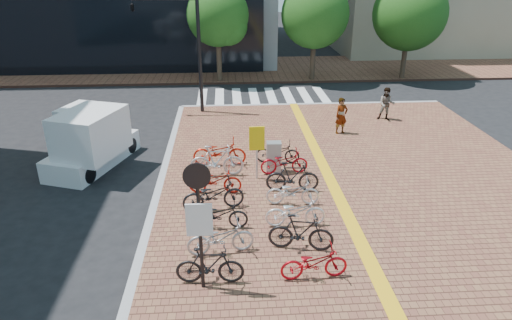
{
  "coord_description": "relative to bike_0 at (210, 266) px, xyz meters",
  "views": [
    {
      "loc": [
        -1.6,
        -11.56,
        7.33
      ],
      "look_at": [
        -0.69,
        2.05,
        1.3
      ],
      "focal_mm": 32.0,
      "sensor_mm": 36.0,
      "label": 1
    }
  ],
  "objects": [
    {
      "name": "box_truck",
      "position": [
        -4.72,
        7.53,
        0.46
      ],
      "size": [
        3.01,
        4.4,
        2.35
      ],
      "color": "white",
      "rests_on": "ground"
    },
    {
      "name": "bike_13",
      "position": [
        2.4,
        6.97,
        -0.06
      ],
      "size": [
        1.74,
        0.85,
        0.88
      ],
      "primitive_type": "imported",
      "rotation": [
        0.0,
        0.0,
        1.41
      ],
      "color": "black",
      "rests_on": "sidewalk"
    },
    {
      "name": "bike_7",
      "position": [
        2.52,
        0.02,
        -0.06
      ],
      "size": [
        1.7,
        0.69,
        0.87
      ],
      "primitive_type": "imported",
      "rotation": [
        0.0,
        0.0,
        1.64
      ],
      "color": "#AD0C16",
      "rests_on": "sidewalk"
    },
    {
      "name": "street_trees",
      "position": [
        7.14,
        20.06,
        3.45
      ],
      "size": [
        16.2,
        4.6,
        6.35
      ],
      "color": "#38281E",
      "rests_on": "far_sidewalk"
    },
    {
      "name": "crosswalk",
      "position": [
        2.6,
        16.61,
        -0.64
      ],
      "size": [
        7.5,
        4.0,
        0.01
      ],
      "color": "silver",
      "rests_on": "ground"
    },
    {
      "name": "pedestrian_b",
      "position": [
        8.18,
        11.7,
        0.3
      ],
      "size": [
        0.94,
        0.84,
        1.59
      ],
      "primitive_type": "imported",
      "rotation": [
        0.0,
        0.0,
        -0.36
      ],
      "color": "#484A5B",
      "rests_on": "sidewalk"
    },
    {
      "name": "bike_4",
      "position": [
        0.05,
        4.64,
        -0.03
      ],
      "size": [
        1.8,
        0.74,
        0.92
      ],
      "primitive_type": "imported",
      "rotation": [
        0.0,
        0.0,
        1.5
      ],
      "color": "#A7150B",
      "rests_on": "sidewalk"
    },
    {
      "name": "bike_3",
      "position": [
        0.02,
        3.55,
        0.01
      ],
      "size": [
        2.02,
        1.03,
        1.01
      ],
      "primitive_type": "imported",
      "rotation": [
        0.0,
        0.0,
        1.76
      ],
      "color": "black",
      "rests_on": "sidewalk"
    },
    {
      "name": "far_sidewalk",
      "position": [
        2.1,
        23.61,
        -0.57
      ],
      "size": [
        70.0,
        8.0,
        0.15
      ],
      "primitive_type": "cube",
      "color": "brown",
      "rests_on": "ground"
    },
    {
      "name": "notice_sign",
      "position": [
        -0.17,
        -0.18,
        1.57
      ],
      "size": [
        0.6,
        0.14,
        3.27
      ],
      "color": "black",
      "rests_on": "sidewalk"
    },
    {
      "name": "pedestrian_a",
      "position": [
        5.57,
        10.0,
        0.32
      ],
      "size": [
        0.68,
        0.55,
        1.63
      ],
      "primitive_type": "imported",
      "rotation": [
        0.0,
        0.0,
        0.3
      ],
      "color": "gray",
      "rests_on": "sidewalk"
    },
    {
      "name": "bike_11",
      "position": [
        2.63,
        4.59,
        0.04
      ],
      "size": [
        1.8,
        0.62,
        1.07
      ],
      "primitive_type": "imported",
      "rotation": [
        0.0,
        0.0,
        1.5
      ],
      "color": "black",
      "rests_on": "sidewalk"
    },
    {
      "name": "bike_1",
      "position": [
        0.25,
        1.21,
        -0.03
      ],
      "size": [
        1.85,
        0.88,
        0.94
      ],
      "primitive_type": "imported",
      "rotation": [
        0.0,
        0.0,
        1.72
      ],
      "color": "#A4A4A8",
      "rests_on": "sidewalk"
    },
    {
      "name": "bike_6",
      "position": [
        0.19,
        6.91,
        0.03
      ],
      "size": [
        2.01,
        0.76,
        1.05
      ],
      "primitive_type": "imported",
      "rotation": [
        0.0,
        0.0,
        1.54
      ],
      "color": "red",
      "rests_on": "sidewalk"
    },
    {
      "name": "bike_0",
      "position": [
        0.0,
        0.0,
        0.0
      ],
      "size": [
        1.67,
        0.56,
        0.99
      ],
      "primitive_type": "imported",
      "rotation": [
        0.0,
        0.0,
        1.51
      ],
      "color": "black",
      "rests_on": "sidewalk"
    },
    {
      "name": "bike_5",
      "position": [
        0.1,
        5.98,
        0.08
      ],
      "size": [
        1.93,
        0.58,
        1.15
      ],
      "primitive_type": "imported",
      "rotation": [
        0.0,
        0.0,
        1.55
      ],
      "color": "silver",
      "rests_on": "sidewalk"
    },
    {
      "name": "bike_10",
      "position": [
        2.51,
        3.7,
        -0.05
      ],
      "size": [
        1.71,
        0.69,
        0.88
      ],
      "primitive_type": "imported",
      "rotation": [
        0.0,
        0.0,
        1.51
      ],
      "color": "silver",
      "rests_on": "sidewalk"
    },
    {
      "name": "traffic_light_pole",
      "position": [
        -2.14,
        13.64,
        3.66
      ],
      "size": [
        3.23,
        1.25,
        6.02
      ],
      "color": "black",
      "rests_on": "sidewalk"
    },
    {
      "name": "bike_9",
      "position": [
        2.41,
        2.42,
        -0.03
      ],
      "size": [
        1.76,
        0.62,
        0.92
      ],
      "primitive_type": "imported",
      "rotation": [
        0.0,
        0.0,
        1.57
      ],
      "color": "silver",
      "rests_on": "sidewalk"
    },
    {
      "name": "bike_8",
      "position": [
        2.38,
        1.23,
        0.03
      ],
      "size": [
        1.82,
        0.84,
        1.05
      ],
      "primitive_type": "imported",
      "rotation": [
        0.0,
        0.0,
        1.37
      ],
      "color": "black",
      "rests_on": "sidewalk"
    },
    {
      "name": "ground",
      "position": [
        2.1,
        2.61,
        -0.64
      ],
      "size": [
        120.0,
        120.0,
        0.0
      ],
      "primitive_type": "plane",
      "color": "black",
      "rests_on": "ground"
    },
    {
      "name": "bike_2",
      "position": [
        0.2,
        2.45,
        -0.05
      ],
      "size": [
        1.7,
        0.65,
        0.88
      ],
      "primitive_type": "imported",
      "rotation": [
        0.0,
        0.0,
        1.53
      ],
      "color": "black",
      "rests_on": "sidewalk"
    },
    {
      "name": "utility_box",
      "position": [
        2.16,
        6.17,
        0.08
      ],
      "size": [
        0.55,
        0.41,
        1.16
      ],
      "primitive_type": "cube",
      "rotation": [
        0.0,
        0.0,
        -0.04
      ],
      "color": "#ABACB0",
      "rests_on": "sidewalk"
    },
    {
      "name": "kerb_north",
      "position": [
        5.1,
        14.61,
        -0.57
      ],
      "size": [
        14.0,
        0.25,
        0.15
      ],
      "primitive_type": "cube",
      "color": "gray",
      "rests_on": "ground"
    },
    {
      "name": "yellow_sign",
      "position": [
        1.51,
        5.6,
        0.87
      ],
      "size": [
        0.54,
        0.14,
        1.97
      ],
      "color": "#B7B7BC",
      "rests_on": "sidewalk"
    },
    {
      "name": "bike_12",
      "position": [
        2.53,
        5.99,
        -0.04
      ],
      "size": [
        1.77,
        0.72,
        0.91
      ],
      "primitive_type": "imported",
      "rotation": [
        0.0,
        0.0,
        1.64
      ],
      "color": "#A90C16",
      "rests_on": "sidewalk"
    }
  ]
}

